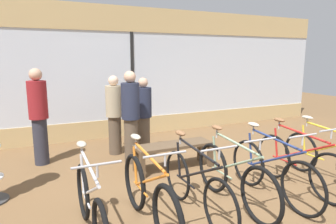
% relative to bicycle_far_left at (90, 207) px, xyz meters
% --- Properties ---
extents(ground_plane, '(24.00, 24.00, 0.00)m').
position_rel_bicycle_far_left_xyz_m(ground_plane, '(1.87, 0.46, -0.38)').
color(ground_plane, brown).
extents(shop_back_wall, '(12.00, 0.08, 3.20)m').
position_rel_bicycle_far_left_xyz_m(shop_back_wall, '(1.87, 4.16, 1.25)').
color(shop_back_wall, tan).
rests_on(shop_back_wall, ground_plane).
extents(bicycle_far_left, '(0.46, 1.71, 1.03)m').
position_rel_bicycle_far_left_xyz_m(bicycle_far_left, '(0.00, 0.00, 0.00)').
color(bicycle_far_left, black).
rests_on(bicycle_far_left, ground_plane).
extents(bicycle_left, '(0.46, 1.77, 1.05)m').
position_rel_bicycle_far_left_xyz_m(bicycle_left, '(0.66, -0.05, 0.01)').
color(bicycle_left, black).
rests_on(bicycle_left, ground_plane).
extents(bicycle_center_left, '(0.46, 1.74, 1.03)m').
position_rel_bicycle_far_left_xyz_m(bicycle_center_left, '(1.29, -0.04, 0.01)').
color(bicycle_center_left, black).
rests_on(bicycle_center_left, ground_plane).
extents(bicycle_center, '(0.46, 1.76, 1.05)m').
position_rel_bicycle_far_left_xyz_m(bicycle_center, '(1.88, -0.03, 0.01)').
color(bicycle_center, black).
rests_on(bicycle_center, ground_plane).
extents(bicycle_center_right, '(0.46, 1.75, 1.04)m').
position_rel_bicycle_far_left_xyz_m(bicycle_center_right, '(2.50, -0.08, 0.02)').
color(bicycle_center_right, black).
rests_on(bicycle_center_right, ground_plane).
extents(bicycle_right, '(0.46, 1.78, 1.04)m').
position_rel_bicycle_far_left_xyz_m(bicycle_right, '(3.10, -0.01, 0.02)').
color(bicycle_right, black).
rests_on(bicycle_right, ground_plane).
extents(bicycle_far_right, '(0.46, 1.72, 1.03)m').
position_rel_bicycle_far_left_xyz_m(bicycle_far_right, '(3.73, 0.00, 0.01)').
color(bicycle_far_right, black).
rests_on(bicycle_far_right, ground_plane).
extents(display_bench, '(1.40, 0.44, 0.47)m').
position_rel_bicycle_far_left_xyz_m(display_bench, '(1.75, 1.53, -0.00)').
color(display_bench, brown).
rests_on(display_bench, ground_plane).
extents(customer_near_rack, '(0.38, 0.38, 1.74)m').
position_rel_bicycle_far_left_xyz_m(customer_near_rack, '(1.17, 2.18, 0.53)').
color(customer_near_rack, brown).
rests_on(customer_near_rack, ground_plane).
extents(customer_by_window, '(0.42, 0.42, 1.79)m').
position_rel_bicycle_far_left_xyz_m(customer_by_window, '(-0.39, 2.80, 0.56)').
color(customer_by_window, '#2D2D38').
rests_on(customer_by_window, ground_plane).
extents(customer_mid_floor, '(0.37, 0.51, 1.62)m').
position_rel_bicycle_far_left_xyz_m(customer_mid_floor, '(1.03, 2.84, 0.49)').
color(customer_mid_floor, brown).
rests_on(customer_mid_floor, ground_plane).
extents(customer_near_bench, '(0.43, 0.43, 1.58)m').
position_rel_bicycle_far_left_xyz_m(customer_near_bench, '(1.59, 2.62, 0.44)').
color(customer_near_bench, brown).
rests_on(customer_near_bench, ground_plane).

